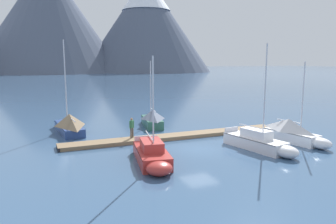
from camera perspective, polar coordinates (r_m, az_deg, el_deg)
ground_plane at (r=24.72m, az=5.63°, el=-6.59°), size 700.00×700.00×0.00m
mountain_central_massif at (r=212.53m, az=-20.60°, el=15.74°), size 87.99×87.99×65.40m
mountain_shoulder_ridge at (r=213.40m, az=-3.88°, el=15.56°), size 82.68×82.68×60.03m
dock at (r=28.13m, az=1.64°, el=-4.32°), size 20.06×2.05×0.30m
sailboat_nearest_berth at (r=31.48m, az=-17.29°, el=-1.94°), size 2.31×7.14×8.63m
sailboat_second_berth at (r=21.11m, az=-2.77°, el=-7.68°), size 2.85×6.18×6.99m
sailboat_mid_dock_port at (r=33.09m, az=-2.92°, el=-1.12°), size 2.57×5.77×6.69m
sailboat_mid_dock_starboard at (r=25.13m, az=16.08°, el=-5.22°), size 2.57×6.50×7.93m
sailboat_far_berth at (r=28.30m, az=21.54°, el=-3.34°), size 2.29×5.87×6.63m
person_on_dock at (r=26.87m, az=-6.49°, el=-2.58°), size 0.48×0.41×1.69m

